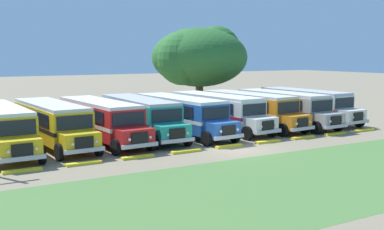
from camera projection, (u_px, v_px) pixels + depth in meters
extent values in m
plane|color=#84755B|center=(237.00, 150.00, 30.51)|extent=(220.00, 220.00, 0.00)
cube|color=#4C7538|center=(325.00, 175.00, 24.05)|extent=(80.00, 10.57, 0.01)
cube|color=black|center=(0.00, 129.00, 30.05)|extent=(2.80, 9.29, 0.24)
cube|color=black|center=(19.00, 116.00, 30.89)|extent=(0.28, 8.00, 0.80)
cube|color=yellow|center=(19.00, 148.00, 25.65)|extent=(2.24, 1.46, 1.05)
cube|color=black|center=(22.00, 150.00, 25.02)|extent=(1.10, 0.13, 0.70)
cube|color=#B7B7BC|center=(23.00, 159.00, 25.04)|extent=(2.40, 0.27, 0.24)
cube|color=black|center=(15.00, 128.00, 26.08)|extent=(2.20, 0.13, 0.84)
sphere|color=#EAE5C6|center=(36.00, 149.00, 25.35)|extent=(0.20, 0.20, 0.20)
sphere|color=#EAE5C6|center=(9.00, 152.00, 24.61)|extent=(0.20, 0.20, 0.20)
cylinder|color=black|center=(42.00, 155.00, 26.43)|extent=(0.31, 1.01, 1.00)
cylinder|color=black|center=(10.00, 134.00, 33.32)|extent=(0.31, 1.01, 1.00)
cube|color=yellow|center=(51.00, 122.00, 32.05)|extent=(3.02, 9.33, 2.10)
cube|color=black|center=(51.00, 124.00, 32.07)|extent=(3.05, 9.35, 0.24)
cube|color=black|center=(68.00, 113.00, 32.93)|extent=(0.50, 7.99, 0.80)
cube|color=black|center=(30.00, 115.00, 31.53)|extent=(0.50, 7.99, 0.80)
cube|color=beige|center=(50.00, 104.00, 31.90)|extent=(2.94, 9.22, 0.22)
cube|color=yellow|center=(80.00, 141.00, 27.74)|extent=(2.28, 1.52, 1.05)
cube|color=black|center=(84.00, 143.00, 27.13)|extent=(1.10, 0.16, 0.70)
cube|color=#B7B7BC|center=(85.00, 150.00, 27.15)|extent=(2.41, 0.34, 0.24)
cube|color=black|center=(75.00, 122.00, 28.16)|extent=(2.20, 0.19, 0.84)
cube|color=black|center=(32.00, 116.00, 35.87)|extent=(0.90, 0.11, 1.30)
sphere|color=#EAE5C6|center=(96.00, 142.00, 27.47)|extent=(0.20, 0.20, 0.20)
sphere|color=#EAE5C6|center=(73.00, 144.00, 26.70)|extent=(0.20, 0.20, 0.20)
cylinder|color=black|center=(99.00, 148.00, 28.55)|extent=(0.34, 1.01, 1.00)
cylinder|color=black|center=(59.00, 152.00, 27.23)|extent=(0.34, 1.01, 1.00)
cylinder|color=black|center=(55.00, 130.00, 35.32)|extent=(0.34, 1.01, 1.00)
cylinder|color=black|center=(21.00, 133.00, 33.99)|extent=(0.34, 1.01, 1.00)
cube|color=red|center=(99.00, 119.00, 33.48)|extent=(3.09, 9.34, 2.10)
cube|color=white|center=(99.00, 121.00, 33.50)|extent=(3.12, 9.36, 0.24)
cube|color=black|center=(114.00, 110.00, 34.37)|extent=(0.55, 7.99, 0.80)
cube|color=black|center=(80.00, 112.00, 32.96)|extent=(0.55, 7.99, 0.80)
cube|color=silver|center=(99.00, 102.00, 33.33)|extent=(3.00, 9.24, 0.22)
cube|color=red|center=(134.00, 137.00, 29.20)|extent=(2.29, 1.54, 1.05)
cube|color=black|center=(140.00, 138.00, 28.59)|extent=(1.10, 0.17, 0.70)
cube|color=#B7B7BC|center=(140.00, 145.00, 28.61)|extent=(2.41, 0.35, 0.24)
cube|color=black|center=(129.00, 119.00, 29.62)|extent=(2.20, 0.20, 0.84)
cube|color=white|center=(75.00, 113.00, 37.29)|extent=(0.90, 0.12, 1.30)
sphere|color=#EAE5C6|center=(150.00, 137.00, 28.93)|extent=(0.20, 0.20, 0.20)
sphere|color=#EAE5C6|center=(130.00, 140.00, 28.16)|extent=(0.20, 0.20, 0.20)
cylinder|color=black|center=(151.00, 143.00, 30.01)|extent=(0.34, 1.02, 1.00)
cylinder|color=black|center=(115.00, 147.00, 28.68)|extent=(0.34, 1.02, 1.00)
cylinder|color=black|center=(98.00, 127.00, 36.75)|extent=(0.34, 1.02, 1.00)
cylinder|color=black|center=(68.00, 129.00, 35.41)|extent=(0.34, 1.02, 1.00)
cube|color=teal|center=(139.00, 115.00, 35.32)|extent=(2.59, 9.22, 2.10)
cube|color=white|center=(139.00, 118.00, 35.34)|extent=(2.62, 9.24, 0.24)
cube|color=black|center=(153.00, 107.00, 36.14)|extent=(0.12, 8.00, 0.80)
cube|color=black|center=(121.00, 109.00, 34.88)|extent=(0.12, 8.00, 0.80)
cube|color=#B2B2B7|center=(139.00, 100.00, 35.17)|extent=(2.51, 9.12, 0.22)
cube|color=teal|center=(172.00, 133.00, 30.83)|extent=(2.21, 1.42, 1.05)
cube|color=black|center=(177.00, 134.00, 30.19)|extent=(1.10, 0.11, 0.70)
cube|color=#B7B7BC|center=(178.00, 141.00, 30.21)|extent=(2.40, 0.22, 0.24)
cube|color=black|center=(167.00, 116.00, 31.27)|extent=(2.20, 0.08, 0.84)
cube|color=white|center=(116.00, 110.00, 39.30)|extent=(0.90, 0.07, 1.30)
sphere|color=#EAE5C6|center=(187.00, 133.00, 30.49)|extent=(0.20, 0.20, 0.20)
sphere|color=#EAE5C6|center=(168.00, 135.00, 29.80)|extent=(0.20, 0.20, 0.20)
cylinder|color=black|center=(187.00, 139.00, 31.57)|extent=(0.29, 1.00, 1.00)
cylinder|color=black|center=(154.00, 142.00, 30.39)|extent=(0.29, 1.00, 1.00)
cylinder|color=black|center=(138.00, 123.00, 38.62)|extent=(0.29, 1.00, 1.00)
cylinder|color=black|center=(109.00, 125.00, 37.44)|extent=(0.29, 1.00, 1.00)
cube|color=#23519E|center=(179.00, 114.00, 36.38)|extent=(3.12, 9.35, 2.10)
cube|color=silver|center=(179.00, 116.00, 36.40)|extent=(3.15, 9.37, 0.24)
cube|color=black|center=(191.00, 106.00, 37.27)|extent=(0.59, 7.98, 0.80)
cube|color=black|center=(163.00, 108.00, 35.85)|extent=(0.59, 7.98, 0.80)
cube|color=silver|center=(179.00, 98.00, 36.23)|extent=(3.04, 9.24, 0.22)
cube|color=#23519E|center=(222.00, 129.00, 32.11)|extent=(2.29, 1.55, 1.05)
cube|color=black|center=(229.00, 130.00, 31.50)|extent=(1.10, 0.17, 0.70)
cube|color=#B7B7BC|center=(229.00, 137.00, 31.52)|extent=(2.41, 0.36, 0.24)
cube|color=black|center=(216.00, 113.00, 32.53)|extent=(2.20, 0.21, 0.84)
cube|color=silver|center=(149.00, 109.00, 40.18)|extent=(0.90, 0.12, 1.30)
sphere|color=#EAE5C6|center=(238.00, 130.00, 31.85)|extent=(0.20, 0.20, 0.20)
sphere|color=#EAE5C6|center=(221.00, 132.00, 31.07)|extent=(0.20, 0.20, 0.20)
cylinder|color=black|center=(235.00, 135.00, 32.93)|extent=(0.35, 1.02, 1.00)
cylinder|color=black|center=(207.00, 139.00, 31.59)|extent=(0.35, 1.02, 1.00)
cylinder|color=black|center=(172.00, 121.00, 39.64)|extent=(0.35, 1.02, 1.00)
cylinder|color=black|center=(146.00, 124.00, 38.30)|extent=(0.35, 1.02, 1.00)
cube|color=silver|center=(215.00, 110.00, 38.48)|extent=(3.23, 9.37, 2.10)
cube|color=maroon|center=(215.00, 112.00, 38.50)|extent=(3.26, 9.39, 0.24)
cube|color=black|center=(225.00, 103.00, 39.38)|extent=(0.68, 7.98, 0.80)
cube|color=black|center=(200.00, 105.00, 37.94)|extent=(0.68, 7.98, 0.80)
cube|color=silver|center=(215.00, 96.00, 38.33)|extent=(3.14, 9.26, 0.22)
cube|color=silver|center=(261.00, 125.00, 34.24)|extent=(2.30, 1.57, 1.05)
cube|color=black|center=(268.00, 126.00, 33.64)|extent=(1.10, 0.19, 0.70)
cube|color=#B7B7BC|center=(268.00, 132.00, 33.66)|extent=(2.41, 0.39, 0.24)
cube|color=black|center=(255.00, 110.00, 34.66)|extent=(2.20, 0.24, 0.84)
cube|color=maroon|center=(183.00, 106.00, 42.25)|extent=(0.90, 0.13, 1.30)
sphere|color=#EAE5C6|center=(276.00, 125.00, 34.00)|extent=(0.20, 0.20, 0.20)
sphere|color=#EAE5C6|center=(261.00, 127.00, 33.20)|extent=(0.20, 0.20, 0.20)
cylinder|color=black|center=(272.00, 130.00, 35.07)|extent=(0.36, 1.02, 1.00)
cylinder|color=black|center=(247.00, 133.00, 33.71)|extent=(0.36, 1.02, 1.00)
cylinder|color=black|center=(205.00, 118.00, 41.73)|extent=(0.36, 1.02, 1.00)
cylinder|color=black|center=(182.00, 120.00, 40.37)|extent=(0.36, 1.02, 1.00)
cube|color=orange|center=(247.00, 108.00, 39.88)|extent=(3.28, 9.38, 2.10)
cube|color=white|center=(247.00, 110.00, 39.90)|extent=(3.31, 9.40, 0.24)
cube|color=black|center=(256.00, 101.00, 40.78)|extent=(0.73, 7.97, 0.80)
cube|color=black|center=(233.00, 103.00, 39.33)|extent=(0.73, 7.97, 0.80)
cube|color=beige|center=(248.00, 94.00, 39.73)|extent=(3.19, 9.27, 0.22)
cube|color=orange|center=(295.00, 122.00, 35.65)|extent=(2.31, 1.58, 1.05)
cube|color=black|center=(303.00, 123.00, 35.05)|extent=(1.10, 0.19, 0.70)
cube|color=#B7B7BC|center=(303.00, 129.00, 35.08)|extent=(2.41, 0.41, 0.24)
cube|color=black|center=(289.00, 107.00, 36.07)|extent=(2.20, 0.25, 0.84)
cube|color=white|center=(213.00, 105.00, 43.63)|extent=(0.90, 0.14, 1.30)
sphere|color=#EAE5C6|center=(310.00, 122.00, 35.41)|extent=(0.20, 0.20, 0.20)
sphere|color=#EAE5C6|center=(297.00, 124.00, 34.61)|extent=(0.20, 0.20, 0.20)
cylinder|color=black|center=(305.00, 127.00, 36.49)|extent=(0.36, 1.02, 1.00)
cylinder|color=black|center=(283.00, 130.00, 35.11)|extent=(0.36, 1.02, 1.00)
cylinder|color=black|center=(235.00, 116.00, 43.12)|extent=(0.36, 1.02, 1.00)
cylinder|color=black|center=(214.00, 118.00, 41.75)|extent=(0.36, 1.02, 1.00)
cube|color=#9E9993|center=(281.00, 107.00, 41.13)|extent=(2.78, 9.27, 2.10)
cube|color=#282828|center=(281.00, 109.00, 41.15)|extent=(2.81, 9.29, 0.24)
cube|color=black|center=(290.00, 100.00, 41.99)|extent=(0.28, 8.00, 0.80)
cube|color=black|center=(268.00, 101.00, 40.65)|extent=(0.28, 8.00, 0.80)
cube|color=beige|center=(281.00, 93.00, 40.98)|extent=(2.70, 9.17, 0.22)
cube|color=#9E9993|center=(329.00, 120.00, 36.75)|extent=(2.24, 1.47, 1.05)
cube|color=black|center=(336.00, 121.00, 36.12)|extent=(1.10, 0.13, 0.70)
cube|color=#B7B7BC|center=(336.00, 126.00, 36.14)|extent=(2.40, 0.27, 0.24)
cube|color=black|center=(322.00, 106.00, 37.18)|extent=(2.20, 0.13, 0.84)
cube|color=#282828|center=(247.00, 103.00, 45.02)|extent=(0.90, 0.09, 1.30)
sphere|color=#EAE5C6|center=(343.00, 120.00, 36.45)|extent=(0.20, 0.20, 0.20)
sphere|color=#EAE5C6|center=(330.00, 121.00, 35.71)|extent=(0.20, 0.20, 0.20)
cylinder|color=black|center=(338.00, 125.00, 37.53)|extent=(0.31, 1.01, 1.00)
cylinder|color=black|center=(316.00, 128.00, 36.26)|extent=(0.31, 1.01, 1.00)
cylinder|color=black|center=(268.00, 114.00, 44.41)|extent=(0.31, 1.01, 1.00)
cylinder|color=black|center=(248.00, 116.00, 43.15)|extent=(0.31, 1.01, 1.00)
cube|color=silver|center=(304.00, 104.00, 43.39)|extent=(2.78, 9.27, 2.10)
cube|color=red|center=(304.00, 106.00, 43.41)|extent=(2.81, 9.29, 0.24)
cube|color=black|center=(311.00, 97.00, 44.25)|extent=(0.28, 8.00, 0.80)
cube|color=black|center=(291.00, 99.00, 42.91)|extent=(0.28, 8.00, 0.80)
cube|color=#B2B2B7|center=(304.00, 91.00, 43.24)|extent=(2.69, 9.17, 0.22)
cube|color=silver|center=(351.00, 116.00, 39.00)|extent=(2.24, 1.47, 1.05)
cube|color=black|center=(358.00, 117.00, 38.38)|extent=(1.10, 0.13, 0.70)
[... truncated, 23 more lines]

